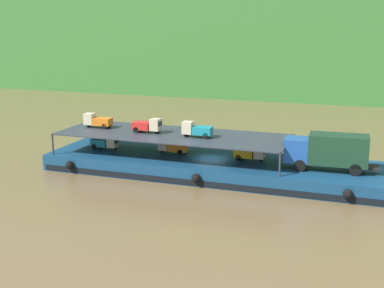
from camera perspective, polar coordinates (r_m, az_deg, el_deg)
ground_plane at (r=47.66m, az=2.14°, el=-3.33°), size 400.00×400.00×0.00m
hillside_far_bank at (r=107.97m, az=12.65°, el=14.96°), size 135.13×39.06×30.53m
cargo_barge at (r=47.43m, az=2.14°, el=-2.48°), size 30.73×8.80×1.50m
covered_lorry at (r=44.55m, az=14.86°, el=-0.72°), size 7.92×2.56×3.10m
cargo_rack at (r=48.02m, az=-2.16°, el=1.03°), size 21.53×7.37×2.00m
mini_truck_lower_stern at (r=51.17m, az=-9.55°, el=0.20°), size 2.79×1.29×1.38m
mini_truck_lower_aft at (r=48.87m, az=-2.18°, el=-0.25°), size 2.76×1.23×1.38m
mini_truck_lower_mid at (r=46.70m, az=6.48°, el=-0.98°), size 2.75×1.21×1.38m
mini_truck_upper_stern at (r=51.66m, az=-10.41°, el=2.56°), size 2.80×1.30×1.38m
mini_truck_upper_mid at (r=48.66m, az=-4.93°, el=2.06°), size 2.77×1.26×1.38m
mini_truck_upper_fore at (r=46.60m, az=0.52°, el=1.61°), size 2.78×1.26×1.38m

